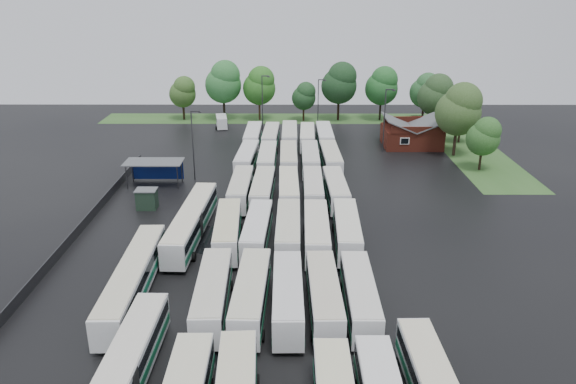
{
  "coord_description": "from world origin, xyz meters",
  "views": [
    {
      "loc": [
        2.21,
        -54.76,
        27.15
      ],
      "look_at": [
        2.0,
        12.0,
        2.5
      ],
      "focal_mm": 35.0,
      "sensor_mm": 36.0,
      "label": 1
    }
  ],
  "objects": [
    {
      "name": "puddle_4",
      "position": [
        11.88,
        -18.25,
        0.0
      ],
      "size": [
        3.53,
        3.53,
        0.01
      ],
      "primitive_type": "cylinder",
      "color": "black",
      "rests_on": "ground"
    },
    {
      "name": "bus_r2c3",
      "position": [
        5.14,
        0.97,
        1.9
      ],
      "size": [
        2.87,
        12.47,
        3.46
      ],
      "rotation": [
        0.0,
        0.0,
        -0.02
      ],
      "color": "silver",
      "rests_on": "ground"
    },
    {
      "name": "bus_r3c2",
      "position": [
        2.09,
        14.6,
        1.84
      ],
      "size": [
        2.73,
        12.03,
        3.34
      ],
      "rotation": [
        0.0,
        0.0,
        0.01
      ],
      "color": "silver",
      "rests_on": "ground"
    },
    {
      "name": "bus_r1c1",
      "position": [
        -1.14,
        -12.17,
        1.9
      ],
      "size": [
        3.05,
        12.48,
        3.45
      ],
      "rotation": [
        0.0,
        0.0,
        -0.03
      ],
      "color": "silver",
      "rests_on": "ground"
    },
    {
      "name": "bus_r4c4",
      "position": [
        8.57,
        28.37,
        1.89
      ],
      "size": [
        2.95,
        12.38,
        3.43
      ],
      "rotation": [
        0.0,
        0.0,
        0.03
      ],
      "color": "silver",
      "rests_on": "ground"
    },
    {
      "name": "tree_east_3",
      "position": [
        30.64,
        53.77,
        7.31
      ],
      "size": [
        6.86,
        6.86,
        11.36
      ],
      "color": "black",
      "rests_on": "ground"
    },
    {
      "name": "bus_r2c1",
      "position": [
        -1.36,
        1.45,
        1.83
      ],
      "size": [
        3.05,
        12.08,
        3.34
      ],
      "rotation": [
        0.0,
        0.0,
        -0.04
      ],
      "color": "silver",
      "rests_on": "ground"
    },
    {
      "name": "lamp_post_back_w",
      "position": [
        -3.0,
        53.93,
        6.33
      ],
      "size": [
        1.68,
        0.33,
        10.9
      ],
      "color": "#2D2D30",
      "rests_on": "ground"
    },
    {
      "name": "bus_r2c4",
      "position": [
        8.51,
        1.46,
        1.88
      ],
      "size": [
        3.05,
        12.38,
        3.42
      ],
      "rotation": [
        0.0,
        0.0,
        -0.04
      ],
      "color": "silver",
      "rests_on": "ground"
    },
    {
      "name": "bus_r2c0",
      "position": [
        -4.6,
        1.49,
        1.87
      ],
      "size": [
        3.21,
        12.35,
        3.4
      ],
      "rotation": [
        0.0,
        0.0,
        0.05
      ],
      "color": "silver",
      "rests_on": "ground"
    },
    {
      "name": "bus_r5c3",
      "position": [
        5.33,
        41.87,
        1.8
      ],
      "size": [
        2.87,
        11.86,
        3.28
      ],
      "rotation": [
        0.0,
        0.0,
        -0.03
      ],
      "color": "silver",
      "rests_on": "ground"
    },
    {
      "name": "bus_r3c3",
      "position": [
        5.31,
        14.95,
        1.8
      ],
      "size": [
        2.65,
        11.79,
        3.27
      ],
      "rotation": [
        0.0,
        0.0,
        -0.01
      ],
      "color": "silver",
      "rests_on": "ground"
    },
    {
      "name": "lamp_post_back_e",
      "position": [
        7.92,
        54.68,
        5.84
      ],
      "size": [
        1.55,
        0.3,
        10.06
      ],
      "color": "#2D2D30",
      "rests_on": "ground"
    },
    {
      "name": "grass_strip_north",
      "position": [
        2.0,
        64.8,
        0.01
      ],
      "size": [
        80.0,
        10.0,
        0.01
      ],
      "primitive_type": "cube",
      "color": "#325B24",
      "rests_on": "ground"
    },
    {
      "name": "puddle_3",
      "position": [
        6.37,
        -3.78,
        0.0
      ],
      "size": [
        3.62,
        3.62,
        0.01
      ],
      "primitive_type": "cylinder",
      "color": "black",
      "rests_on": "ground"
    },
    {
      "name": "bus_r1c2",
      "position": [
        2.06,
        -12.41,
        1.85
      ],
      "size": [
        2.7,
        12.11,
        3.36
      ],
      "rotation": [
        0.0,
        0.0,
        0.01
      ],
      "color": "silver",
      "rests_on": "ground"
    },
    {
      "name": "lamp_post_nw",
      "position": [
        -11.74,
        24.05,
        6.05
      ],
      "size": [
        1.61,
        0.31,
        10.43
      ],
      "color": "#2D2D30",
      "rests_on": "ground"
    },
    {
      "name": "grass_strip_east",
      "position": [
        34.0,
        42.8,
        0.01
      ],
      "size": [
        10.0,
        50.0,
        0.01
      ],
      "primitive_type": "cube",
      "color": "#325B24",
      "rests_on": "ground"
    },
    {
      "name": "utility_hut",
      "position": [
        -16.2,
        12.6,
        1.32
      ],
      "size": [
        2.7,
        2.2,
        2.62
      ],
      "color": "black",
      "rests_on": "ground"
    },
    {
      "name": "wash_shed",
      "position": [
        -17.2,
        22.02,
        2.99
      ],
      "size": [
        8.2,
        4.2,
        3.58
      ],
      "color": "#2D2D30",
      "rests_on": "ground"
    },
    {
      "name": "bus_r3c4",
      "position": [
        8.31,
        14.7,
        1.82
      ],
      "size": [
        2.88,
        11.98,
        3.31
      ],
      "rotation": [
        0.0,
        0.0,
        0.03
      ],
      "color": "silver",
      "rests_on": "ground"
    },
    {
      "name": "bus_r3c1",
      "position": [
        -1.32,
        14.47,
        1.85
      ],
      "size": [
        2.95,
        12.17,
        3.37
      ],
      "rotation": [
        0.0,
        0.0,
        -0.03
      ],
      "color": "silver",
      "rests_on": "ground"
    },
    {
      "name": "bus_r4c3",
      "position": [
        5.38,
        28.34,
        1.87
      ],
      "size": [
        2.67,
        12.24,
        3.4
      ],
      "rotation": [
        0.0,
        0.0,
        -0.01
      ],
      "color": "silver",
      "rests_on": "ground"
    },
    {
      "name": "puddle_0",
      "position": [
        -3.87,
        -17.98,
        0.0
      ],
      "size": [
        4.15,
        4.15,
        0.01
      ],
      "primitive_type": "cylinder",
      "color": "black",
      "rests_on": "ground"
    },
    {
      "name": "tree_north_0",
      "position": [
        -20.37,
        63.77,
        6.01
      ],
      "size": [
        5.64,
        5.64,
        9.35
      ],
      "color": "black",
      "rests_on": "ground"
    },
    {
      "name": "west_fence",
      "position": [
        -22.2,
        8.0,
        0.6
      ],
      "size": [
        0.1,
        50.0,
        1.2
      ],
      "primitive_type": "cube",
      "color": "#2D2D30",
      "rests_on": "ground"
    },
    {
      "name": "bus_r4c0",
      "position": [
        -4.43,
        28.56,
        1.87
      ],
      "size": [
        3.2,
        12.36,
        3.41
      ],
      "rotation": [
        0.0,
        0.0,
        -0.05
      ],
      "color": "silver",
      "rests_on": "ground"
    },
    {
      "name": "lamp_post_ne",
      "position": [
        18.46,
        38.95,
        6.34
      ],
      "size": [
        1.68,
        0.33,
        10.92
      ],
      "color": "#2D2D30",
      "rests_on": "ground"
    },
    {
      "name": "bus_r5c4",
      "position": [
        8.4,
        41.87,
        1.89
      ],
      "size": [
        2.68,
        12.33,
        3.43
      ],
      "rotation": [
        0.0,
        0.0,
        0.0
      ],
      "color": "silver",
      "rests_on": "ground"
    },
    {
      "name": "tree_north_4",
      "position": [
        12.76,
        63.35,
        7.97
      ],
      "size": [
        7.48,
        7.48,
        12.38
      ],
      "color": "black",
      "rests_on": "ground"
    },
    {
      "name": "tree_north_3",
      "position": [
        5.3,
        62.73,
        5.35
      ],
      "size": [
        5.02,
        5.02,
        8.31
      ],
      "color": "black",
      "rests_on": "ground"
    },
    {
      "name": "tree_north_5",
      "position": [
        21.68,
        63.49,
        7.37
      ],
      "size": [
        6.91,
        6.91,
        11.45
      ],
      "color": "black",
      "rests_on": "ground"
    },
    {
      "name": "bus_r4c2",
      "position": [
        2.05,
        28.35,
        1.85
      ],
      "size": [
        2.67,
        12.13,
        3.37
      ],
      "rotation": [
        0.0,
        0.0,
        0.01
      ],
      "color": "silver",
      "rests_on": "ground"
    },
    {
      "name": "ground",
      "position": [
        0.0,
        0.0,
        0.0
      ],
      "size": [
        160.0,
        160.0,
        0.0
      ],
      "primitive_type": "plane",
      "color": "black",
      "rests_on": "ground"
    },
    {
      "name": "bus_r1c0",
      "position": [
        -4.5,
        -12.1,
        1.9
      ],
      "size": [
        3.03,
        12.46,
        3.45
      ],
      "rotation": [
        0.0,
        0.0,
        0.03
      ],
      "color": "silver",
      "rests_on": "ground"
    },
    {
      "name": "bus_r5c1",
      "position": [
        -1.13,
        41.67,
        1.84
      ],
      "size": [
        2.92,
        12.09,
        3.35
      ],
      "rotation": [
        0.0,
        0.0,
        -0.03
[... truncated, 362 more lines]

